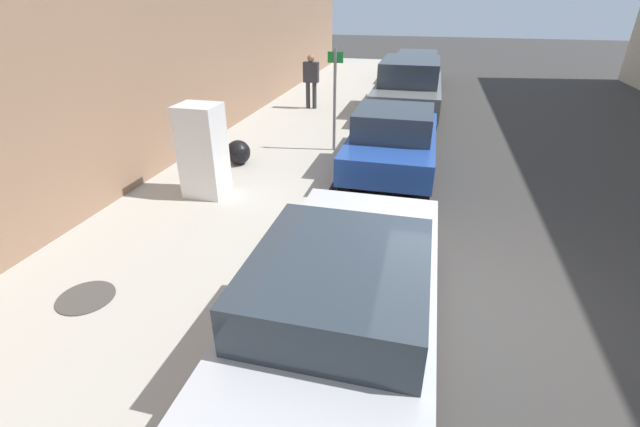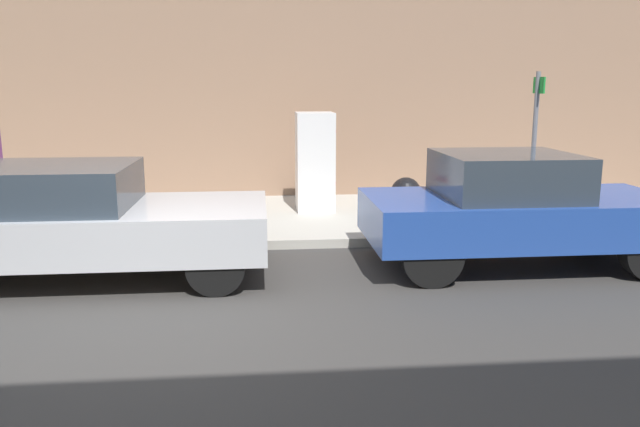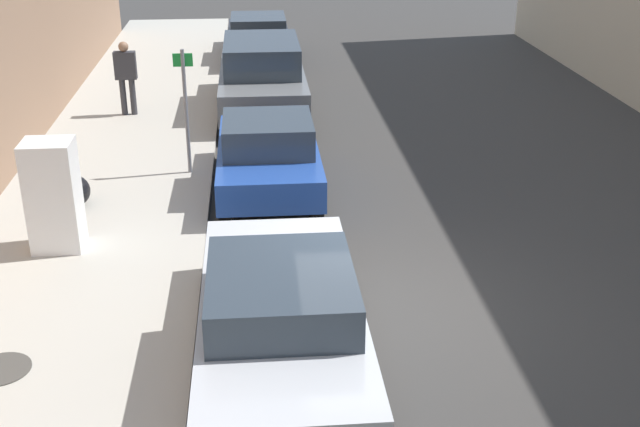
% 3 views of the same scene
% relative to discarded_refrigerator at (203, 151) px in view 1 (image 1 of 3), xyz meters
% --- Properties ---
extents(ground_plane, '(80.00, 80.00, 0.00)m').
position_rel_discarded_refrigerator_xyz_m(ground_plane, '(4.83, -2.05, -0.99)').
color(ground_plane, '#383533').
extents(sidewalk_slab, '(3.74, 44.00, 0.13)m').
position_rel_discarded_refrigerator_xyz_m(sidewalk_slab, '(0.35, -2.05, -0.92)').
color(sidewalk_slab, '#B2ADA0').
rests_on(sidewalk_slab, ground).
extents(discarded_refrigerator, '(0.74, 0.66, 1.71)m').
position_rel_discarded_refrigerator_xyz_m(discarded_refrigerator, '(0.00, 0.00, 0.00)').
color(discarded_refrigerator, white).
rests_on(discarded_refrigerator, sidewalk_slab).
extents(manhole_cover, '(0.70, 0.70, 0.02)m').
position_rel_discarded_refrigerator_xyz_m(manhole_cover, '(-0.01, -3.30, -0.85)').
color(manhole_cover, '#47443F').
rests_on(manhole_cover, sidewalk_slab).
extents(street_sign_post, '(0.36, 0.07, 2.37)m').
position_rel_discarded_refrigerator_xyz_m(street_sign_post, '(1.80, 3.15, 0.48)').
color(street_sign_post, slate).
rests_on(street_sign_post, sidewalk_slab).
extents(trash_bag, '(0.54, 0.54, 0.54)m').
position_rel_discarded_refrigerator_xyz_m(trash_bag, '(-0.08, 1.66, -0.58)').
color(trash_bag, black).
rests_on(trash_bag, sidewalk_slab).
extents(pedestrian_walking_far, '(0.50, 0.23, 1.72)m').
position_rel_discarded_refrigerator_xyz_m(pedestrian_walking_far, '(0.13, 7.20, 0.14)').
color(pedestrian_walking_far, '#333338').
rests_on(pedestrian_walking_far, sidewalk_slab).
extents(parked_sedan_silver, '(1.89, 4.67, 1.38)m').
position_rel_discarded_refrigerator_xyz_m(parked_sedan_silver, '(3.28, -3.29, -0.28)').
color(parked_sedan_silver, silver).
rests_on(parked_sedan_silver, ground).
extents(parked_hatchback_blue, '(1.79, 3.90, 1.46)m').
position_rel_discarded_refrigerator_xyz_m(parked_hatchback_blue, '(3.28, 2.28, -0.24)').
color(parked_hatchback_blue, '#23479E').
rests_on(parked_hatchback_blue, ground).
extents(parked_suv_gray, '(1.99, 4.88, 1.77)m').
position_rel_discarded_refrigerator_xyz_m(parked_suv_gray, '(3.28, 7.51, -0.07)').
color(parked_suv_gray, slate).
rests_on(parked_suv_gray, ground).
extents(parked_sedan_dark, '(1.85, 4.55, 1.39)m').
position_rel_discarded_refrigerator_xyz_m(parked_sedan_dark, '(3.28, 13.24, -0.27)').
color(parked_sedan_dark, black).
rests_on(parked_sedan_dark, ground).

